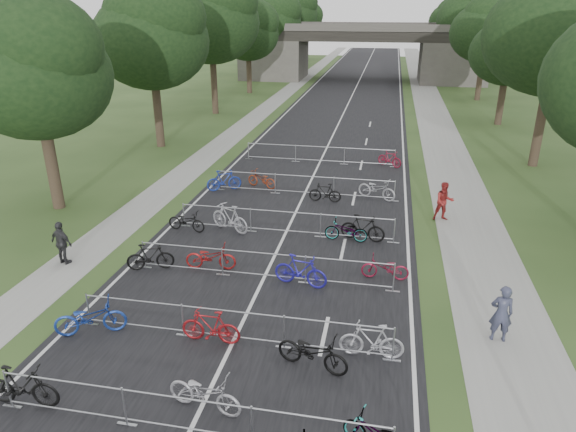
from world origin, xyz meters
name	(u,v)px	position (x,y,z in m)	size (l,w,h in m)	color
road	(350,99)	(0.00, 50.00, 0.01)	(11.00, 140.00, 0.01)	black
sidewalk_right	(429,102)	(8.00, 50.00, 0.01)	(3.00, 140.00, 0.01)	gray
sidewalk_left	(281,97)	(-7.50, 50.00, 0.01)	(2.00, 140.00, 0.01)	gray
lane_markings	(350,99)	(0.00, 50.00, 0.00)	(0.12, 140.00, 0.00)	silver
overpass_bridge	(361,52)	(0.00, 65.00, 3.53)	(31.00, 8.00, 7.05)	#4B4743
tree_left_0	(36,71)	(-11.39, 15.93, 6.49)	(6.72, 6.72, 10.25)	#33261C
tree_left_1	(152,36)	(-11.39, 27.93, 7.30)	(7.56, 7.56, 11.53)	#33261C
tree_right_1	(560,30)	(13.11, 27.93, 7.90)	(8.18, 8.18, 12.47)	#33261C
tree_left_2	(211,18)	(-11.39, 39.93, 8.12)	(8.40, 8.40, 12.81)	#33261C
tree_right_2	(511,49)	(13.11, 39.93, 5.95)	(6.16, 6.16, 9.39)	#33261C
tree_left_3	(249,32)	(-11.39, 51.93, 6.49)	(6.72, 6.72, 10.25)	#33261C
tree_right_3	(488,30)	(13.11, 51.93, 6.92)	(7.17, 7.17, 10.93)	#33261C
tree_left_4	(273,21)	(-11.39, 63.93, 7.30)	(7.56, 7.56, 11.53)	#33261C
tree_right_4	(473,16)	(13.11, 63.93, 7.90)	(8.18, 8.18, 12.47)	#33261C
tree_left_5	(290,12)	(-11.39, 75.93, 8.12)	(8.40, 8.40, 12.81)	#33261C
tree_right_5	(459,29)	(13.11, 75.93, 5.95)	(6.16, 6.16, 9.39)	#33261C
tree_left_6	(303,22)	(-11.39, 87.93, 6.49)	(6.72, 6.72, 10.25)	#33261C
tree_right_6	(452,20)	(13.11, 87.93, 6.92)	(7.17, 7.17, 10.93)	#33261C
barrier_row_1	(187,416)	(0.00, 3.60, 0.55)	(9.70, 0.08, 1.10)	#9B9DA3
barrier_row_2	(233,326)	(0.00, 7.20, 0.55)	(9.70, 0.08, 1.10)	#9B9DA3
barrier_row_3	(263,266)	(0.00, 11.00, 0.55)	(9.70, 0.08, 1.10)	#9B9DA3
barrier_row_4	(285,223)	(0.00, 15.00, 0.55)	(9.70, 0.08, 1.10)	#9B9DA3
barrier_row_5	(304,185)	(0.00, 20.00, 0.55)	(9.70, 0.08, 1.10)	#9B9DA3
barrier_row_6	(320,155)	(0.00, 26.00, 0.55)	(9.70, 0.08, 1.10)	#9B9DA3
bike_4	(22,387)	(-4.30, 3.72, 0.57)	(0.54, 1.91, 1.15)	black
bike_5	(205,393)	(0.13, 4.44, 0.52)	(0.69, 1.97, 1.03)	#97969D
bike_8	(90,318)	(-4.30, 6.79, 0.55)	(0.73, 2.09, 1.10)	navy
bike_9	(211,327)	(-0.62, 7.06, 0.54)	(0.51, 1.79, 1.07)	maroon
bike_10	(313,352)	(2.47, 6.46, 0.54)	(0.71, 2.05, 1.08)	black
bike_11	(372,341)	(4.01, 7.26, 0.55)	(0.51, 1.81, 1.09)	#AEAEB6
bike_12	(150,257)	(-4.30, 10.90, 0.53)	(0.49, 1.75, 1.05)	black
bike_13	(211,257)	(-2.11, 11.38, 0.50)	(0.66, 1.89, 0.99)	maroon
bike_14	(301,271)	(1.39, 10.79, 0.59)	(0.55, 1.96, 1.17)	#201B95
bike_15	(385,268)	(4.30, 11.84, 0.45)	(0.59, 1.70, 0.89)	maroon
bike_16	(186,221)	(-4.30, 14.53, 0.46)	(0.61, 1.75, 0.92)	black
bike_17	(230,218)	(-2.44, 14.88, 0.62)	(0.58, 2.06, 1.24)	#A5A4AC
bike_18	(346,231)	(2.64, 14.81, 0.47)	(0.63, 1.80, 0.95)	#9B9DA3
bike_19	(363,228)	(3.31, 15.01, 0.57)	(0.53, 1.89, 1.14)	black
bike_20	(224,180)	(-4.30, 19.93, 0.56)	(0.53, 1.86, 1.12)	#1B3399
bike_21	(262,179)	(-2.45, 20.76, 0.47)	(0.62, 1.78, 0.93)	maroon
bike_22	(325,193)	(1.19, 19.25, 0.49)	(0.46, 1.62, 0.97)	black
bike_23	(377,189)	(3.72, 20.18, 0.53)	(0.71, 2.03, 1.07)	#9B9CA2
bike_27	(390,159)	(4.30, 26.07, 0.50)	(0.47, 1.65, 0.99)	maroon
pedestrian_a	(501,314)	(7.65, 8.79, 0.90)	(0.66, 0.43, 1.81)	#35384F
pedestrian_b	(444,202)	(6.80, 17.95, 0.90)	(0.88, 0.68, 1.80)	maroon
pedestrian_c	(62,243)	(-7.76, 10.72, 0.86)	(1.01, 0.42, 1.72)	#2B2B2E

